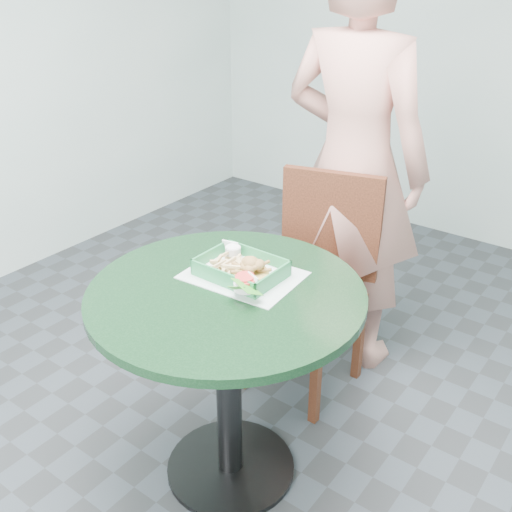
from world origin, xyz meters
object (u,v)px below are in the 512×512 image
Objects in this scene: cafe_table at (227,340)px; diner_person at (357,120)px; food_basket at (241,276)px; crab_sandwich at (251,273)px; sauce_ramekin at (233,255)px; dining_chair at (316,269)px.

diner_person is (-0.07, 0.93, 0.52)m from cafe_table.
crab_sandwich is at bearing -11.89° from food_basket.
diner_person is 0.90m from crab_sandwich.
sauce_ramekin reaches higher than food_basket.
diner_person is 19.06× the size of crab_sandwich.
sauce_ramekin is at bearing 145.04° from food_basket.
crab_sandwich is at bearing 71.41° from cafe_table.
dining_chair reaches higher than cafe_table.
diner_person reaches higher than sauce_ramekin.
food_basket is (-0.02, 0.10, 0.19)m from cafe_table.
dining_chair reaches higher than food_basket.
sauce_ramekin is (-0.08, 0.05, 0.03)m from food_basket.
dining_chair reaches higher than sauce_ramekin.
cafe_table is 0.28m from sauce_ramekin.
cafe_table is 0.21m from food_basket.
diner_person is at bearing 74.70° from dining_chair.
dining_chair is at bearing 99.71° from crab_sandwich.
crab_sandwich reaches higher than sauce_ramekin.
crab_sandwich is (0.10, -0.58, 0.27)m from dining_chair.
cafe_table is at bearing -58.07° from sauce_ramekin.
food_basket is 0.10m from sauce_ramekin.
crab_sandwich is (0.10, -0.84, -0.30)m from diner_person.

